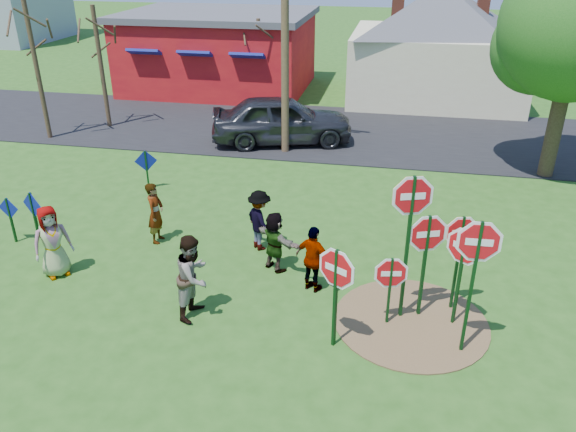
% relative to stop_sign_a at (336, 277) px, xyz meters
% --- Properties ---
extents(ground, '(120.00, 120.00, 0.00)m').
position_rel_stop_sign_a_xyz_m(ground, '(-3.00, 2.02, -1.56)').
color(ground, '#255016').
rests_on(ground, ground).
extents(road, '(120.00, 7.50, 0.04)m').
position_rel_stop_sign_a_xyz_m(road, '(-3.00, 13.52, -1.54)').
color(road, black).
rests_on(road, ground).
extents(dirt_patch, '(3.20, 3.20, 0.03)m').
position_rel_stop_sign_a_xyz_m(dirt_patch, '(1.50, 1.02, -1.55)').
color(dirt_patch, brown).
rests_on(dirt_patch, ground).
extents(red_building, '(9.40, 7.69, 3.90)m').
position_rel_stop_sign_a_xyz_m(red_building, '(-8.50, 20.02, 0.40)').
color(red_building, maroon).
rests_on(red_building, ground).
extents(cream_house, '(9.40, 9.40, 6.50)m').
position_rel_stop_sign_a_xyz_m(cream_house, '(2.50, 20.02, 1.36)').
color(cream_house, beige).
rests_on(cream_house, ground).
extents(stop_sign_a, '(0.96, 0.56, 2.29)m').
position_rel_stop_sign_a_xyz_m(stop_sign_a, '(0.00, 0.00, 0.00)').
color(stop_sign_a, '#0E3615').
rests_on(stop_sign_a, ground).
extents(stop_sign_b, '(1.07, 0.37, 3.36)m').
position_rel_stop_sign_a_xyz_m(stop_sign_b, '(1.27, 1.19, 0.89)').
color(stop_sign_b, '#0E3615').
rests_on(stop_sign_b, ground).
extents(stop_sign_c, '(1.09, 0.08, 2.96)m').
position_rel_stop_sign_a_xyz_m(stop_sign_c, '(2.45, 0.30, 0.52)').
color(stop_sign_c, '#0E3615').
rests_on(stop_sign_c, ground).
extents(stop_sign_d, '(0.93, 0.24, 2.34)m').
position_rel_stop_sign_a_xyz_m(stop_sign_d, '(2.34, 1.71, 0.11)').
color(stop_sign_d, '#0E3615').
rests_on(stop_sign_d, ground).
extents(stop_sign_e, '(0.91, 0.20, 1.68)m').
position_rel_stop_sign_a_xyz_m(stop_sign_e, '(1.00, 0.90, -0.45)').
color(stop_sign_e, '#0E3615').
rests_on(stop_sign_e, ground).
extents(stop_sign_f, '(0.87, 0.59, 2.34)m').
position_rel_stop_sign_a_xyz_m(stop_sign_f, '(2.35, 1.16, 0.09)').
color(stop_sign_f, '#0E3615').
rests_on(stop_sign_f, ground).
extents(stop_sign_g, '(1.02, 0.40, 2.49)m').
position_rel_stop_sign_a_xyz_m(stop_sign_g, '(1.65, 1.33, 0.16)').
color(stop_sign_g, '#0E3615').
rests_on(stop_sign_g, ground).
extents(blue_diamond_b, '(0.59, 0.07, 1.27)m').
position_rel_stop_sign_a_xyz_m(blue_diamond_b, '(-8.74, 2.56, -0.77)').
color(blue_diamond_b, '#0E3615').
rests_on(blue_diamond_b, ground).
extents(blue_diamond_c, '(0.68, 0.27, 1.32)m').
position_rel_stop_sign_a_xyz_m(blue_diamond_c, '(-8.30, 2.90, -0.76)').
color(blue_diamond_c, '#0E3615').
rests_on(blue_diamond_c, ground).
extents(blue_diamond_d, '(0.65, 0.29, 1.30)m').
position_rel_stop_sign_a_xyz_m(blue_diamond_d, '(-6.74, 6.52, -0.77)').
color(blue_diamond_d, '#0E3615').
rests_on(blue_diamond_d, ground).
extents(person_a, '(1.00, 1.02, 1.77)m').
position_rel_stop_sign_a_xyz_m(person_a, '(-6.75, 1.31, -0.68)').
color(person_a, '#4C629A').
rests_on(person_a, ground).
extents(person_b, '(0.41, 0.61, 1.65)m').
position_rel_stop_sign_a_xyz_m(person_b, '(-5.06, 3.33, -0.74)').
color(person_b, '#297866').
rests_on(person_b, ground).
extents(person_c, '(0.82, 1.00, 1.87)m').
position_rel_stop_sign_a_xyz_m(person_c, '(-2.99, 0.45, -0.63)').
color(person_c, brown).
rests_on(person_c, ground).
extents(person_d, '(1.14, 1.16, 1.60)m').
position_rel_stop_sign_a_xyz_m(person_d, '(-2.32, 3.47, -0.76)').
color(person_d, '#39383E').
rests_on(person_d, ground).
extents(person_e, '(1.01, 0.77, 1.59)m').
position_rel_stop_sign_a_xyz_m(person_e, '(-0.69, 1.83, -0.77)').
color(person_e, '#4A2B4F').
rests_on(person_e, ground).
extents(person_f, '(1.38, 1.18, 1.50)m').
position_rel_stop_sign_a_xyz_m(person_f, '(-1.73, 2.55, -0.81)').
color(person_f, '#225635').
rests_on(person_f, ground).
extents(suv, '(5.76, 3.55, 1.83)m').
position_rel_stop_sign_a_xyz_m(suv, '(-3.46, 11.74, -0.61)').
color(suv, '#2F2E33').
rests_on(suv, road).
extents(utility_pole, '(2.14, 0.46, 8.81)m').
position_rel_stop_sign_a_xyz_m(utility_pole, '(-3.14, 10.78, 3.07)').
color(utility_pole, '#4C3823').
rests_on(utility_pole, ground).
extents(bare_tree_west, '(1.80, 1.80, 5.58)m').
position_rel_stop_sign_a_xyz_m(bare_tree_west, '(-12.72, 10.52, 2.05)').
color(bare_tree_west, '#382819').
rests_on(bare_tree_west, ground).
extents(bare_tree_east, '(1.80, 1.80, 4.01)m').
position_rel_stop_sign_a_xyz_m(bare_tree_east, '(-5.55, 16.70, 1.03)').
color(bare_tree_east, '#382819').
rests_on(bare_tree_east, ground).
extents(bare_tree_mid, '(1.80, 1.80, 4.90)m').
position_rel_stop_sign_a_xyz_m(bare_tree_mid, '(-11.11, 12.43, 1.61)').
color(bare_tree_mid, '#382819').
rests_on(bare_tree_mid, ground).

